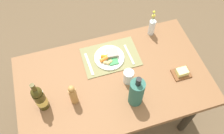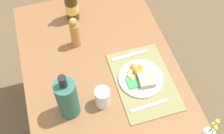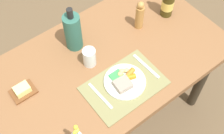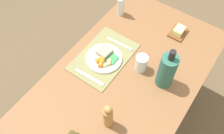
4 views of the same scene
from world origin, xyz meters
name	(u,v)px [view 1 (image 1 of 4)]	position (x,y,z in m)	size (l,w,h in m)	color
ground_plane	(113,116)	(0.00, 0.00, 0.00)	(8.00, 8.00, 0.00)	brown
dining_table	(113,85)	(0.00, 0.00, 0.66)	(1.39, 0.81, 0.76)	brown
placemat	(111,57)	(-0.04, -0.19, 0.76)	(0.43, 0.29, 0.01)	olive
dinner_plate	(110,57)	(-0.03, -0.18, 0.78)	(0.23, 0.23, 0.05)	white
fork	(129,54)	(-0.18, -0.17, 0.77)	(0.02, 0.19, 0.01)	silver
knife	(89,64)	(0.14, -0.17, 0.77)	(0.02, 0.20, 0.01)	silver
butter_dish	(182,73)	(-0.49, 0.11, 0.78)	(0.13, 0.10, 0.05)	brown
pepper_mill	(73,95)	(0.30, 0.09, 0.85)	(0.05, 0.05, 0.20)	#B88040
wine_bottle	(40,98)	(0.51, 0.06, 0.87)	(0.08, 0.08, 0.30)	#3E3611
flower_vase	(152,27)	(-0.42, -0.32, 0.84)	(0.05, 0.05, 0.25)	silver
water_tumbler	(128,77)	(-0.10, 0.04, 0.81)	(0.07, 0.07, 0.11)	silver
cooler_bottle	(136,92)	(-0.09, 0.20, 0.88)	(0.10, 0.10, 0.30)	#2E6355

